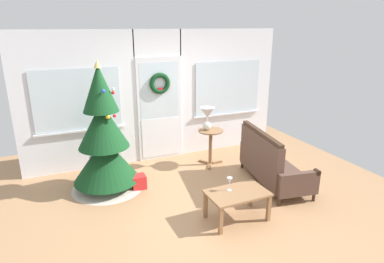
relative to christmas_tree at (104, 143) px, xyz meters
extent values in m
plane|color=#AD7F56|center=(1.25, -1.12, -0.81)|extent=(6.76, 6.76, 0.00)
cube|color=white|center=(-0.27, 0.97, 0.47)|extent=(2.15, 0.08, 2.55)
cube|color=white|center=(2.78, 0.97, 0.47)|extent=(2.15, 0.08, 2.55)
cube|color=white|center=(1.25, 0.97, 1.49)|extent=(0.94, 0.08, 0.50)
cube|color=silver|center=(1.25, 0.93, 0.22)|extent=(0.90, 0.05, 2.05)
cube|color=white|center=(1.25, 0.91, -0.36)|extent=(0.78, 0.02, 0.80)
cube|color=silver|center=(1.25, 0.91, 0.59)|extent=(0.78, 0.01, 1.10)
cube|color=silver|center=(-0.27, 0.91, 0.54)|extent=(1.50, 0.01, 1.10)
cube|color=silver|center=(2.78, 0.91, 0.54)|extent=(1.50, 0.01, 1.10)
cube|color=silver|center=(-0.27, 0.90, -0.03)|extent=(1.59, 0.06, 0.03)
cube|color=silver|center=(2.78, 0.90, -0.03)|extent=(1.59, 0.06, 0.03)
torus|color=#123B1B|center=(1.25, 0.87, 0.74)|extent=(0.41, 0.09, 0.41)
cube|color=red|center=(1.25, 0.85, 0.61)|extent=(0.10, 0.02, 0.10)
cylinder|color=#4C331E|center=(0.00, 0.00, -0.69)|extent=(0.10, 0.10, 0.24)
cone|color=beige|center=(0.00, 0.00, -0.76)|extent=(1.18, 1.18, 0.10)
cone|color=#14421E|center=(0.00, 0.00, -0.29)|extent=(1.07, 1.07, 0.74)
cone|color=#14421E|center=(0.00, 0.00, 0.30)|extent=(0.81, 0.81, 0.74)
cone|color=#14421E|center=(0.00, 0.00, 0.89)|extent=(0.56, 0.56, 0.74)
cone|color=#E0BC4C|center=(0.00, 0.00, 1.26)|extent=(0.12, 0.12, 0.12)
sphere|color=red|center=(0.20, 0.01, 0.80)|extent=(0.05, 0.05, 0.05)
sphere|color=gold|center=(0.01, 0.23, 0.79)|extent=(0.08, 0.08, 0.08)
sphere|color=silver|center=(-0.20, 0.36, -0.37)|extent=(0.06, 0.06, 0.06)
sphere|color=#264CB2|center=(0.03, -0.20, 0.88)|extent=(0.06, 0.06, 0.06)
sphere|color=red|center=(0.16, -0.20, 0.48)|extent=(0.05, 0.05, 0.05)
sphere|color=gold|center=(0.06, -0.25, 0.49)|extent=(0.07, 0.07, 0.07)
sphere|color=silver|center=(0.20, -0.08, 0.87)|extent=(0.05, 0.05, 0.05)
cylinder|color=#3D281C|center=(2.87, -1.72, -0.74)|extent=(0.05, 0.05, 0.14)
cylinder|color=#3D281C|center=(3.10, -0.30, -0.74)|extent=(0.05, 0.05, 0.14)
cylinder|color=#3D281C|center=(2.28, -1.62, -0.74)|extent=(0.05, 0.05, 0.14)
cylinder|color=#3D281C|center=(2.51, -0.20, -0.74)|extent=(0.05, 0.05, 0.14)
cube|color=brown|center=(2.69, -0.96, -0.60)|extent=(0.93, 1.48, 0.14)
cube|color=brown|center=(2.40, -0.91, -0.22)|extent=(0.34, 1.38, 0.62)
cube|color=#3D281C|center=(2.40, -0.91, 0.12)|extent=(0.30, 1.35, 0.06)
cube|color=brown|center=(2.57, -1.69, -0.48)|extent=(0.67, 0.20, 0.38)
cylinder|color=#3D281C|center=(2.86, -1.73, -0.31)|extent=(0.10, 0.10, 0.09)
cube|color=brown|center=(2.81, -0.23, -0.48)|extent=(0.67, 0.20, 0.38)
cylinder|color=#3D281C|center=(3.10, -0.28, -0.31)|extent=(0.10, 0.10, 0.09)
cylinder|color=#8E6642|center=(2.02, 0.19, -0.11)|extent=(0.48, 0.48, 0.02)
cylinder|color=#8E6642|center=(2.02, 0.19, -0.47)|extent=(0.07, 0.07, 0.68)
cube|color=#8E6642|center=(2.18, 0.19, -0.79)|extent=(0.20, 0.05, 0.04)
cube|color=#8E6642|center=(1.94, 0.33, -0.79)|extent=(0.14, 0.20, 0.04)
cube|color=#8E6642|center=(1.94, 0.05, -0.79)|extent=(0.14, 0.20, 0.04)
sphere|color=silver|center=(1.96, 0.23, -0.02)|extent=(0.16, 0.16, 0.16)
cylinder|color=silver|center=(1.96, 0.23, 0.11)|extent=(0.02, 0.02, 0.06)
cone|color=silver|center=(1.96, 0.23, 0.24)|extent=(0.28, 0.28, 0.20)
cube|color=#8E6642|center=(1.51, -1.67, -0.40)|extent=(0.85, 0.54, 0.03)
cube|color=#8E6642|center=(1.13, -1.90, -0.61)|extent=(0.05, 0.05, 0.39)
cube|color=#8E6642|center=(1.89, -1.89, -0.61)|extent=(0.05, 0.05, 0.39)
cube|color=#8E6642|center=(1.12, -1.46, -0.61)|extent=(0.05, 0.05, 0.39)
cube|color=#8E6642|center=(1.88, -1.45, -0.61)|extent=(0.05, 0.05, 0.39)
cylinder|color=silver|center=(1.43, -1.58, -0.38)|extent=(0.06, 0.06, 0.01)
cylinder|color=silver|center=(1.43, -1.58, -0.33)|extent=(0.01, 0.01, 0.10)
cone|color=silver|center=(1.43, -1.58, -0.24)|extent=(0.08, 0.08, 0.09)
cube|color=red|center=(0.48, -0.22, -0.69)|extent=(0.23, 0.21, 0.23)
camera|label=1|loc=(-0.68, -5.16, 1.81)|focal=30.82mm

